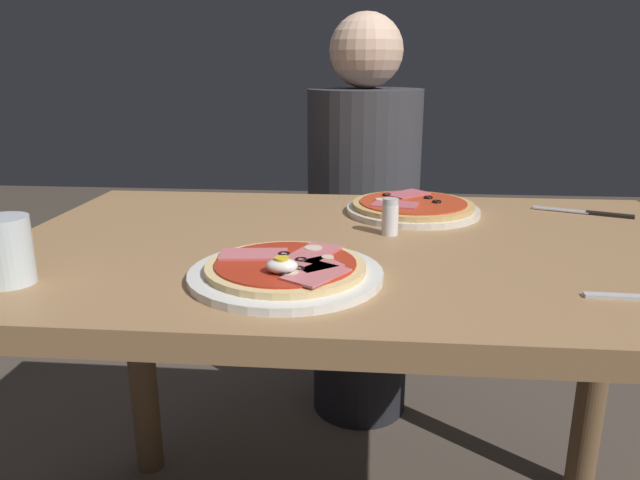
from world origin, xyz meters
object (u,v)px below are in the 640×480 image
at_px(pizza_across_left, 413,207).
at_px(salt_shaker, 390,217).
at_px(fork, 636,297).
at_px(pizza_foreground, 286,271).
at_px(knife, 590,213).
at_px(dining_table, 359,305).
at_px(water_glass_near, 7,255).
at_px(diner_person, 362,236).

height_order(pizza_across_left, salt_shaker, salt_shaker).
distance_m(pizza_across_left, fork, 0.52).
relative_size(pizza_foreground, fork, 1.78).
bearing_deg(knife, fork, -101.72).
distance_m(knife, salt_shaker, 0.46).
distance_m(dining_table, pizza_foreground, 0.26).
xyz_separation_m(dining_table, water_glass_near, (-0.49, -0.25, 0.16)).
bearing_deg(dining_table, pizza_foreground, -117.06).
xyz_separation_m(fork, knife, (0.10, 0.48, 0.00)).
bearing_deg(pizza_foreground, diner_person, 83.89).
distance_m(water_glass_near, salt_shaker, 0.62).
bearing_deg(diner_person, pizza_foreground, 83.89).
xyz_separation_m(water_glass_near, knife, (0.95, 0.49, -0.04)).
xyz_separation_m(knife, salt_shaker, (-0.42, -0.19, 0.03)).
bearing_deg(salt_shaker, diner_person, 95.34).
distance_m(pizza_foreground, diner_person, 0.91).
bearing_deg(diner_person, knife, 137.14).
bearing_deg(pizza_across_left, fork, -59.52).
relative_size(dining_table, fork, 7.84).
height_order(knife, salt_shaker, salt_shaker).
bearing_deg(pizza_foreground, salt_shaker, 58.16).
height_order(pizza_foreground, diner_person, diner_person).
height_order(pizza_foreground, water_glass_near, water_glass_near).
height_order(salt_shaker, diner_person, diner_person).
xyz_separation_m(pizza_across_left, fork, (0.27, -0.45, -0.01)).
xyz_separation_m(pizza_across_left, knife, (0.36, 0.02, -0.01)).
height_order(dining_table, pizza_across_left, pizza_across_left).
distance_m(dining_table, water_glass_near, 0.57).
relative_size(pizza_foreground, knife, 1.50).
bearing_deg(salt_shaker, knife, 24.87).
height_order(pizza_across_left, fork, pizza_across_left).
bearing_deg(salt_shaker, pizza_foreground, -121.84).
bearing_deg(diner_person, water_glass_near, 62.80).
height_order(dining_table, salt_shaker, salt_shaker).
bearing_deg(fork, pizza_foreground, 175.55).
distance_m(dining_table, salt_shaker, 0.17).
distance_m(pizza_foreground, pizza_across_left, 0.46).
relative_size(water_glass_near, knife, 0.51).
height_order(dining_table, diner_person, diner_person).
distance_m(pizza_across_left, salt_shaker, 0.18).
xyz_separation_m(fork, salt_shaker, (-0.32, 0.28, 0.03)).
height_order(dining_table, knife, knife).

